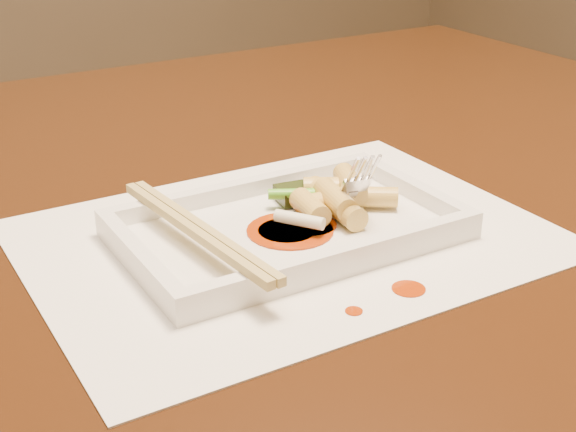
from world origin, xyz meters
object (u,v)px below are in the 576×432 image
plate_base (288,232)px  chopstick_a (192,230)px  placemat (288,237)px  table (176,283)px  fork (351,118)px

plate_base → chopstick_a: chopstick_a is taller
placemat → plate_base: 0.00m
table → fork: fork is taller
placemat → chopstick_a: chopstick_a is taller
chopstick_a → placemat: bearing=0.0°
chopstick_a → fork: 0.16m
placemat → plate_base: (0.00, 0.00, 0.00)m
plate_base → chopstick_a: bearing=180.0°
table → fork: size_ratio=10.00×
plate_base → fork: bearing=14.4°
plate_base → table: bearing=104.7°
table → plate_base: size_ratio=5.38×
placemat → fork: (0.07, 0.02, 0.08)m
table → chopstick_a: 0.20m
chopstick_a → fork: size_ratio=1.46×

